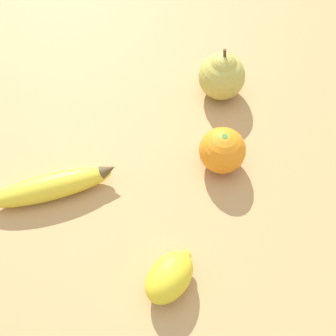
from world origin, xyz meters
TOP-DOWN VIEW (x-y plane):
  - ground_plane at (0.00, 0.00)m, footprint 3.00×3.00m
  - banana at (0.17, -0.05)m, footprint 0.18×0.12m
  - orange at (-0.04, 0.09)m, footprint 0.07×0.07m
  - pear at (-0.15, -0.01)m, footprint 0.08×0.08m
  - lemon at (0.15, 0.17)m, footprint 0.09×0.06m

SIDE VIEW (x-z plane):
  - ground_plane at x=0.00m, z-range 0.00..0.00m
  - banana at x=0.17m, z-range 0.00..0.04m
  - lemon at x=0.15m, z-range 0.00..0.05m
  - orange at x=-0.04m, z-range 0.00..0.07m
  - pear at x=-0.15m, z-range -0.01..0.09m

